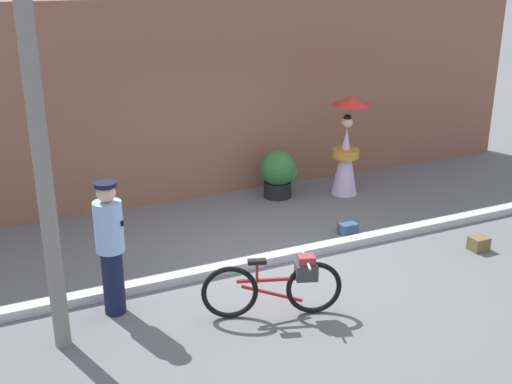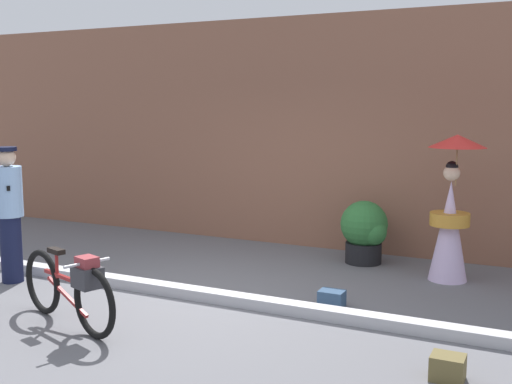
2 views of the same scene
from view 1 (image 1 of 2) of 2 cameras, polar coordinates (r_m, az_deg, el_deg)
ground_plane at (r=9.20m, az=1.70°, el=-6.29°), size 30.00×30.00×0.00m
building_wall at (r=11.45m, az=-5.58°, el=8.23°), size 14.00×0.40×3.53m
sidewalk_curb at (r=9.17m, az=1.70°, el=-5.95°), size 14.00×0.20×0.12m
bicycle_near_officer at (r=7.70m, az=2.07°, el=-8.38°), size 1.64×0.67×0.78m
person_officer at (r=7.73m, az=-13.00°, el=-4.69°), size 0.34×0.34×1.69m
person_with_parasol at (r=11.71m, az=8.17°, el=3.93°), size 0.70×0.70×1.84m
potted_plant_by_door at (r=11.56m, az=2.08°, el=1.76°), size 0.67×0.66×0.88m
backpack_on_pavement at (r=10.08m, az=19.45°, el=-4.39°), size 0.27×0.23×0.21m
backpack_spare at (r=10.17m, az=8.30°, el=-3.27°), size 0.27×0.21×0.18m
utility_pole at (r=6.72m, az=-18.96°, el=4.57°), size 0.18×0.18×4.80m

